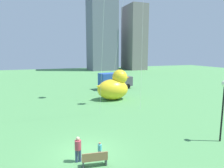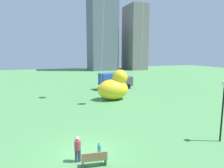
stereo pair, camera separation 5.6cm
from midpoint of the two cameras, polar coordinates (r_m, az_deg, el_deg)
ground_plane at (r=14.30m, az=-7.36°, el=-18.41°), size 140.00×140.00×0.00m
park_bench at (r=12.57m, az=-4.95°, el=-20.04°), size 1.53×0.65×0.90m
person_adult at (r=12.96m, az=-9.57°, el=-17.18°), size 0.39×0.39×1.58m
person_child at (r=13.37m, az=-3.55°, el=-17.67°), size 0.25×0.25×1.03m
giant_inflatable_duck at (r=28.26m, az=0.49°, el=-0.80°), size 4.99×3.20×4.14m
lamppost at (r=16.71m, az=28.60°, el=-2.91°), size 0.45×0.45×4.55m
box_truck at (r=36.38m, az=0.72°, el=0.89°), size 6.11×3.02×2.85m
city_skyline at (r=72.93m, az=-18.35°, el=15.84°), size 78.38×18.12×36.70m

